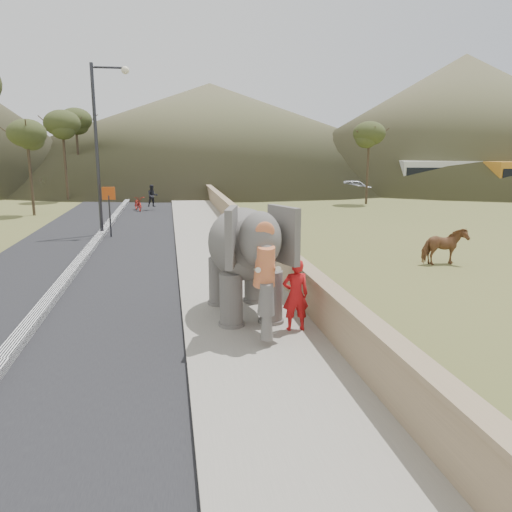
{
  "coord_description": "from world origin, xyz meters",
  "views": [
    {
      "loc": [
        -1.73,
        -9.15,
        4.08
      ],
      "look_at": [
        0.2,
        1.88,
        1.7
      ],
      "focal_mm": 35.0,
      "sensor_mm": 36.0,
      "label": 1
    }
  ],
  "objects_px": {
    "motorcyclist": "(143,201)",
    "lamppost": "(102,133)",
    "cow": "(444,247)",
    "elephant_and_man": "(244,259)"
  },
  "relations": [
    {
      "from": "cow",
      "to": "motorcyclist",
      "type": "distance_m",
      "value": 22.03
    },
    {
      "from": "elephant_and_man",
      "to": "motorcyclist",
      "type": "bearing_deg",
      "value": 98.44
    },
    {
      "from": "cow",
      "to": "elephant_and_man",
      "type": "relative_size",
      "value": 0.41
    },
    {
      "from": "motorcyclist",
      "to": "lamppost",
      "type": "bearing_deg",
      "value": -97.02
    },
    {
      "from": "cow",
      "to": "motorcyclist",
      "type": "bearing_deg",
      "value": 28.26
    },
    {
      "from": "lamppost",
      "to": "elephant_and_man",
      "type": "relative_size",
      "value": 2.06
    },
    {
      "from": "lamppost",
      "to": "motorcyclist",
      "type": "relative_size",
      "value": 4.07
    },
    {
      "from": "elephant_and_man",
      "to": "motorcyclist",
      "type": "distance_m",
      "value": 23.67
    },
    {
      "from": "lamppost",
      "to": "cow",
      "type": "relative_size",
      "value": 5.03
    },
    {
      "from": "lamppost",
      "to": "elephant_and_man",
      "type": "height_order",
      "value": "lamppost"
    }
  ]
}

